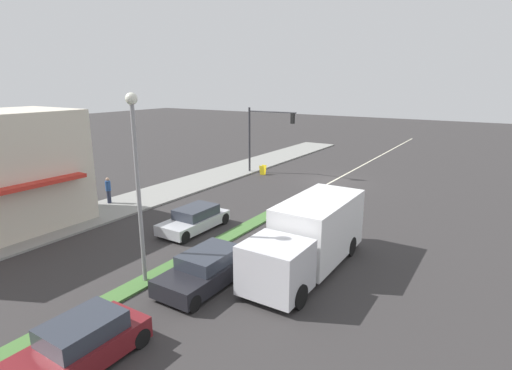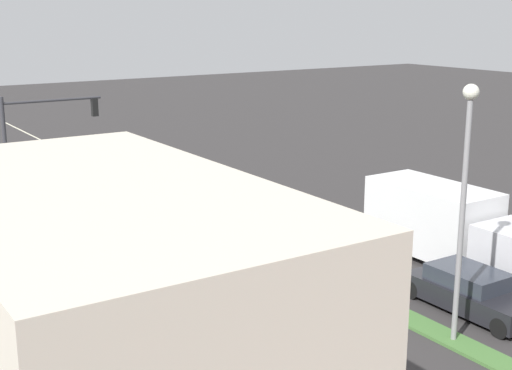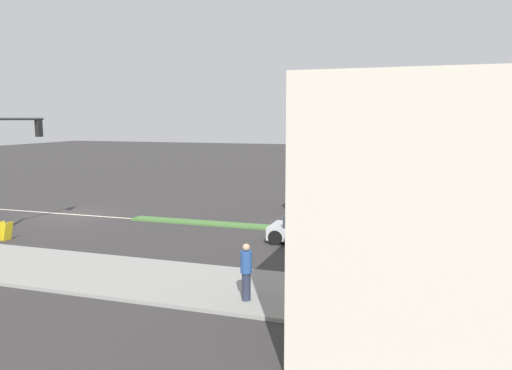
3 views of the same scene
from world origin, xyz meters
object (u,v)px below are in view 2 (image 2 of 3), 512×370
at_px(warning_aframe_sign, 46,210).
at_px(delivery_truck, 449,226).
at_px(street_lamp, 465,182).
at_px(pedestrian, 45,315).
at_px(traffic_signal_main, 37,135).
at_px(sedan_dark, 471,291).
at_px(sedan_silver, 281,279).

relative_size(warning_aframe_sign, delivery_truck, 0.11).
bearing_deg(street_lamp, warning_aframe_sign, -72.33).
bearing_deg(pedestrian, traffic_signal_main, -106.46).
height_order(traffic_signal_main, sedan_dark, traffic_signal_main).
bearing_deg(warning_aframe_sign, sedan_dark, 114.98).
bearing_deg(pedestrian, sedan_dark, 158.43).
bearing_deg(sedan_silver, sedan_dark, 135.58).
height_order(pedestrian, warning_aframe_sign, pedestrian).
bearing_deg(sedan_silver, traffic_signal_main, -73.88).
bearing_deg(pedestrian, delivery_truck, 175.01).
bearing_deg(street_lamp, delivery_truck, -136.30).
distance_m(traffic_signal_main, warning_aframe_sign, 3.48).
xyz_separation_m(pedestrian, warning_aframe_sign, (-3.95, -12.85, -0.60)).
height_order(traffic_signal_main, sedan_silver, traffic_signal_main).
xyz_separation_m(delivery_truck, sedan_silver, (7.20, -0.80, -0.86)).
xyz_separation_m(traffic_signal_main, sedan_silver, (-3.92, 13.58, -3.29)).
bearing_deg(sedan_dark, pedestrian, -21.57).
height_order(street_lamp, warning_aframe_sign, street_lamp).
height_order(warning_aframe_sign, sedan_silver, sedan_silver).
relative_size(street_lamp, warning_aframe_sign, 8.80).
height_order(pedestrian, sedan_silver, pedestrian).
height_order(traffic_signal_main, pedestrian, traffic_signal_main).
distance_m(pedestrian, sedan_dark, 13.11).
bearing_deg(traffic_signal_main, street_lamp, 107.73).
height_order(street_lamp, sedan_dark, street_lamp).
xyz_separation_m(street_lamp, pedestrian, (9.99, -6.09, -3.76)).
xyz_separation_m(sedan_silver, sedan_dark, (-4.40, 4.31, 0.04)).
distance_m(street_lamp, sedan_silver, 7.31).
height_order(traffic_signal_main, street_lamp, street_lamp).
height_order(street_lamp, pedestrian, street_lamp).
xyz_separation_m(pedestrian, sedan_dark, (-12.19, 4.82, -0.38)).
bearing_deg(traffic_signal_main, sedan_silver, 106.12).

